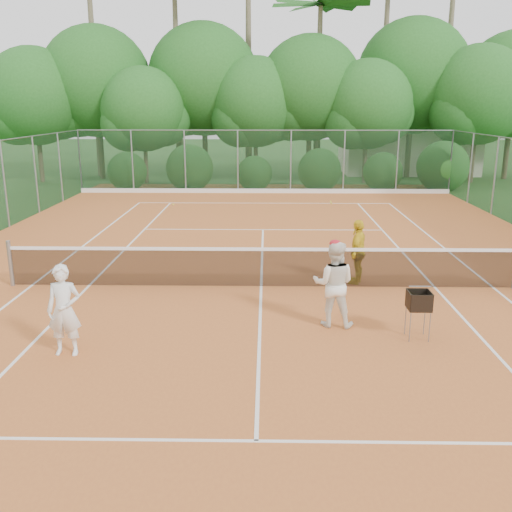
{
  "coord_description": "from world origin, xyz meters",
  "views": [
    {
      "loc": [
        0.12,
        -12.86,
        4.2
      ],
      "look_at": [
        -0.1,
        -1.2,
        1.1
      ],
      "focal_mm": 40.0,
      "sensor_mm": 36.0,
      "label": 1
    }
  ],
  "objects": [
    {
      "name": "ball_hopper",
      "position": [
        2.91,
        -3.0,
        0.74
      ],
      "size": [
        0.4,
        0.4,
        0.91
      ],
      "rotation": [
        0.0,
        0.0,
        0.37
      ],
      "color": "gray",
      "rests_on": "clay_court"
    },
    {
      "name": "player_center_grp",
      "position": [
        1.42,
        -2.37,
        0.87
      ],
      "size": [
        0.92,
        0.78,
        1.72
      ],
      "color": "white",
      "rests_on": "clay_court"
    },
    {
      "name": "stray_ball_c",
      "position": [
        2.94,
        11.77,
        0.05
      ],
      "size": [
        0.07,
        0.07,
        0.07
      ],
      "primitive_type": "sphere",
      "color": "gold",
      "rests_on": "clay_court"
    },
    {
      "name": "club_building",
      "position": [
        9.0,
        24.0,
        1.5
      ],
      "size": [
        8.0,
        5.0,
        3.0
      ],
      "primitive_type": "cube",
      "color": "beige",
      "rests_on": "ground"
    },
    {
      "name": "tropical_treeline",
      "position": [
        1.43,
        20.22,
        5.11
      ],
      "size": [
        32.1,
        8.49,
        15.03
      ],
      "color": "brown",
      "rests_on": "ground"
    },
    {
      "name": "stray_ball_b",
      "position": [
        2.96,
        12.2,
        0.05
      ],
      "size": [
        0.07,
        0.07,
        0.07
      ],
      "primitive_type": "sphere",
      "color": "#D9F138",
      "rests_on": "clay_court"
    },
    {
      "name": "ground",
      "position": [
        0.0,
        0.0,
        0.0
      ],
      "size": [
        120.0,
        120.0,
        0.0
      ],
      "primitive_type": "plane",
      "color": "#214A1A",
      "rests_on": "ground"
    },
    {
      "name": "fence_back",
      "position": [
        0.0,
        15.0,
        1.52
      ],
      "size": [
        18.07,
        0.07,
        3.0
      ],
      "color": "#19381E",
      "rests_on": "clay_court"
    },
    {
      "name": "court_markings",
      "position": [
        0.0,
        0.0,
        0.02
      ],
      "size": [
        11.03,
        23.83,
        0.01
      ],
      "color": "white",
      "rests_on": "clay_court"
    },
    {
      "name": "tennis_net",
      "position": [
        0.0,
        0.0,
        0.53
      ],
      "size": [
        11.97,
        0.1,
        1.1
      ],
      "color": "gray",
      "rests_on": "clay_court"
    },
    {
      "name": "clay_court",
      "position": [
        0.0,
        0.0,
        0.01
      ],
      "size": [
        18.0,
        36.0,
        0.02
      ],
      "primitive_type": "cube",
      "color": "#BE652B",
      "rests_on": "ground"
    },
    {
      "name": "stray_ball_a",
      "position": [
        -3.89,
        11.27,
        0.05
      ],
      "size": [
        0.07,
        0.07,
        0.07
      ],
      "primitive_type": "sphere",
      "color": "yellow",
      "rests_on": "clay_court"
    },
    {
      "name": "player_yellow",
      "position": [
        2.31,
        0.38,
        0.8
      ],
      "size": [
        0.7,
        0.99,
        1.56
      ],
      "primitive_type": "imported",
      "rotation": [
        0.0,
        0.0,
        -1.96
      ],
      "color": "gold",
      "rests_on": "clay_court"
    },
    {
      "name": "player_white",
      "position": [
        -3.32,
        -3.8,
        0.82
      ],
      "size": [
        0.58,
        0.38,
        1.6
      ],
      "primitive_type": "imported",
      "rotation": [
        0.0,
        0.0,
        0.0
      ],
      "color": "white",
      "rests_on": "clay_court"
    }
  ]
}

